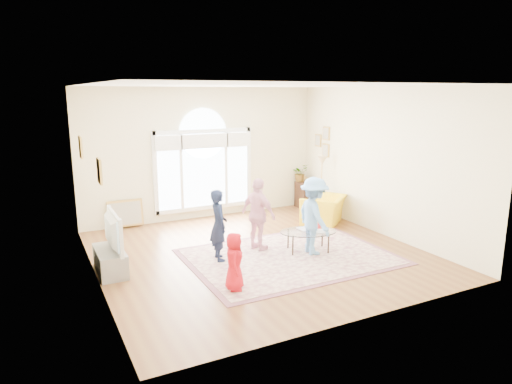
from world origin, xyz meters
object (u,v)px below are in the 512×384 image
armchair (323,210)px  coffee_table (308,232)px  television (109,231)px  tv_console (110,261)px  area_rug (290,257)px

armchair → coffee_table: bearing=6.4°
television → armchair: television is taller
television → tv_console: bearing=180.0°
area_rug → tv_console: size_ratio=3.60×
tv_console → coffee_table: coffee_table is taller
television → armchair: size_ratio=1.11×
coffee_table → tv_console: bearing=-172.1°
area_rug → tv_console: (-3.18, 0.76, 0.20)m
tv_console → area_rug: bearing=-13.4°
area_rug → coffee_table: (0.48, 0.11, 0.39)m
coffee_table → armchair: bearing=64.5°
coffee_table → armchair: 2.05m
television → area_rug: bearing=-13.5°
tv_console → armchair: armchair is taller
area_rug → armchair: 2.49m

